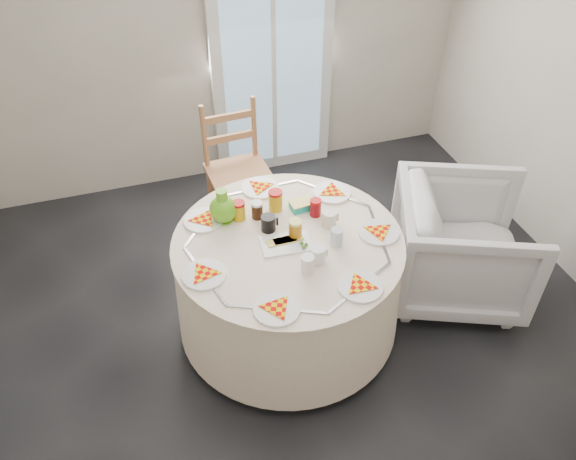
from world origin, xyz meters
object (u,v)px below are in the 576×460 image
object	(u,v)px
green_pitcher	(222,200)
table	(288,283)
wooden_chair	(239,175)
armchair	(462,245)

from	to	relation	value
green_pitcher	table	bearing A→B (deg)	-65.10
wooden_chair	armchair	world-z (taller)	wooden_chair
armchair	green_pitcher	distance (m)	1.60
table	armchair	distance (m)	1.19
table	green_pitcher	size ratio (longest dim) A/B	6.47
wooden_chair	green_pitcher	world-z (taller)	green_pitcher
wooden_chair	armchair	xyz separation A→B (m)	(1.22, -1.12, -0.08)
green_pitcher	armchair	bearing A→B (deg)	-33.94
table	green_pitcher	xyz separation A→B (m)	(-0.31, 0.29, 0.49)
table	wooden_chair	distance (m)	1.09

